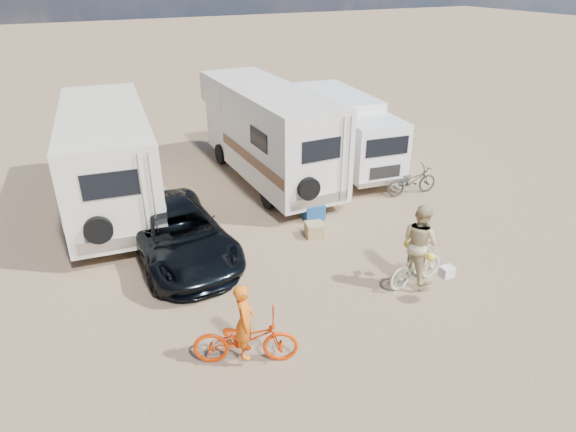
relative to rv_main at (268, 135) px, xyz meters
name	(u,v)px	position (x,y,z in m)	size (l,w,h in m)	color
ground	(373,279)	(-0.33, -6.88, -1.59)	(140.00, 140.00, 0.00)	#917556
rv_main	(268,135)	(0.00, 0.00, 0.00)	(2.21, 7.23, 3.18)	white
rv_left	(109,162)	(-5.20, -0.09, -0.08)	(2.35, 7.18, 3.02)	white
box_truck	(344,132)	(3.08, 0.03, -0.32)	(1.96, 6.12, 2.54)	white
dark_suv	(178,233)	(-4.20, -3.80, -0.93)	(2.19, 4.76, 1.32)	black
bike_man	(245,339)	(-4.07, -8.10, -1.07)	(0.68, 1.96, 1.03)	#CC3202
bike_woman	(417,266)	(0.44, -7.46, -1.11)	(0.45, 1.59, 0.96)	beige
rider_man	(245,329)	(-4.07, -8.10, -0.83)	(0.56, 0.36, 1.52)	orange
rider_woman	(419,249)	(0.44, -7.46, -0.65)	(0.91, 0.71, 1.88)	tan
bike_parked	(412,181)	(3.65, -3.27, -1.12)	(0.62, 1.79, 0.94)	#292B28
cooler	(314,212)	(-0.09, -3.46, -1.35)	(0.59, 0.43, 0.48)	navy
crate	(314,230)	(-0.56, -4.37, -1.40)	(0.47, 0.47, 0.38)	#9B8657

